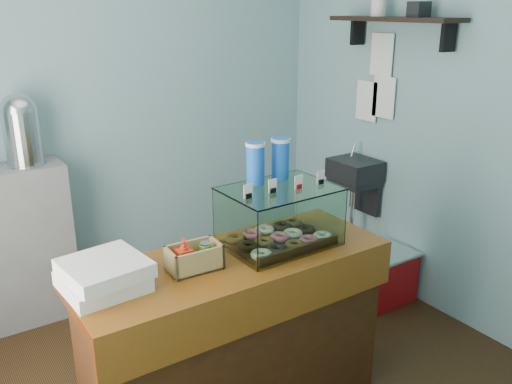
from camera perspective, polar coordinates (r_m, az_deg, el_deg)
ground at (r=3.37m, az=-4.53°, el=-19.24°), size 3.50×3.50×0.00m
room_shell at (r=2.69m, az=-5.07°, el=10.90°), size 3.54×3.04×2.82m
counter at (r=2.92m, az=-2.24°, el=-14.79°), size 1.60×0.60×0.90m
display_case at (r=2.82m, az=2.19°, el=-2.13°), size 0.57×0.42×0.53m
condiment_crate at (r=2.58m, az=-6.62°, el=-6.90°), size 0.26×0.16×0.17m
pastry_boxes at (r=2.49m, az=-15.74°, el=-8.39°), size 0.37×0.37×0.13m
coffee_urn at (r=3.78m, az=-23.51°, el=6.20°), size 0.25×0.25×0.47m
red_cooler at (r=4.15m, az=13.20°, el=-8.60°), size 0.44×0.34×0.39m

